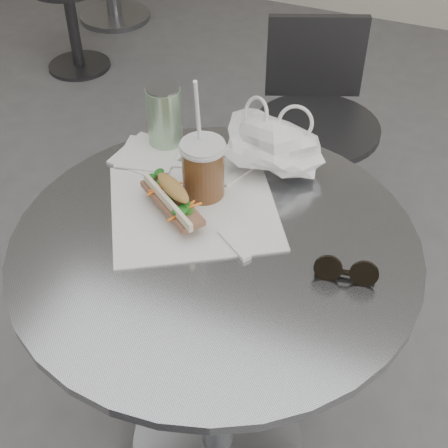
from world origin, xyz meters
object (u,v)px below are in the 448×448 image
at_px(sunglasses, 346,272).
at_px(drink_can, 165,117).
at_px(chair_far, 312,154).
at_px(banh_mi, 173,200).
at_px(bg_chair, 66,14).
at_px(iced_coffee, 203,169).
at_px(cafe_table, 216,333).

height_order(sunglasses, drink_can, drink_can).
xyz_separation_m(chair_far, banh_mi, (-0.06, -0.85, 0.44)).
relative_size(chair_far, bg_chair, 1.13).
relative_size(banh_mi, iced_coffee, 0.82).
distance_m(bg_chair, sunglasses, 2.38).
height_order(banh_mi, sunglasses, banh_mi).
relative_size(iced_coffee, drink_can, 1.83).
distance_m(banh_mi, sunglasses, 0.35).
height_order(chair_far, sunglasses, sunglasses).
relative_size(cafe_table, bg_chair, 1.16).
bearing_deg(banh_mi, cafe_table, 14.97).
xyz_separation_m(iced_coffee, sunglasses, (0.32, -0.12, -0.04)).
bearing_deg(iced_coffee, banh_mi, -109.90).
distance_m(cafe_table, drink_can, 0.48).
xyz_separation_m(cafe_table, iced_coffee, (-0.07, 0.12, 0.34)).
bearing_deg(chair_far, iced_coffee, 65.98).
height_order(bg_chair, sunglasses, sunglasses).
xyz_separation_m(chair_far, bg_chair, (-1.42, 0.70, -0.04)).
height_order(iced_coffee, sunglasses, iced_coffee).
bearing_deg(drink_can, bg_chair, 132.86).
relative_size(cafe_table, chair_far, 1.02).
distance_m(cafe_table, banh_mi, 0.33).
height_order(chair_far, drink_can, drink_can).
bearing_deg(cafe_table, bg_chair, 132.83).
bearing_deg(drink_can, iced_coffee, -40.41).
bearing_deg(chair_far, drink_can, 53.00).
bearing_deg(chair_far, bg_chair, -48.04).
xyz_separation_m(bg_chair, drink_can, (1.25, -1.35, 0.52)).
bearing_deg(cafe_table, iced_coffee, 122.89).
height_order(chair_far, iced_coffee, iced_coffee).
bearing_deg(bg_chair, cafe_table, -46.56).
xyz_separation_m(banh_mi, iced_coffee, (0.03, 0.08, 0.03)).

